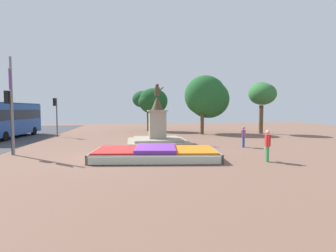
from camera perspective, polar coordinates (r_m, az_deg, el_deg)
The scene contains 12 objects.
ground_plane at distance 16.16m, azimuth -10.60°, elevation -6.63°, with size 73.26×73.26×0.00m, color brown.
flower_planter at distance 15.25m, azimuth -2.74°, elevation -6.04°, with size 7.51×4.41×0.71m.
statue_monument at distance 22.65m, azimuth -2.35°, elevation -0.96°, with size 5.08×5.08×5.05m.
traffic_light_mid_block at distance 19.06m, azimuth -31.30°, elevation 2.91°, with size 0.42×0.31×4.02m.
traffic_light_far_corner at distance 29.41m, azimuth -23.26°, elevation 3.23°, with size 0.42×0.31×4.00m.
banner_pole at distance 18.97m, azimuth -30.86°, elevation 4.11°, with size 0.17×0.60×6.11m.
city_bus at distance 30.34m, azimuth -31.71°, elevation 1.50°, with size 3.33×9.88×3.49m.
pedestrian_with_handbag at distance 15.30m, azimuth 20.83°, elevation -3.64°, with size 0.32×0.72×1.75m.
pedestrian_near_planter at distance 20.50m, azimuth 16.13°, elevation -2.00°, with size 0.41×0.46×1.56m.
park_tree_far_left at distance 32.26m, azimuth 19.72°, elevation 6.58°, with size 3.06×3.48×5.98m.
park_tree_behind_statue at distance 31.19m, azimuth 8.46°, elevation 6.19°, with size 5.34×4.47×6.80m.
park_tree_far_right at distance 34.40m, azimuth -3.99°, elevation 5.47°, with size 4.57×4.11×5.58m.
Camera 1 is at (0.74, -15.88, 2.89)m, focal length 28.00 mm.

